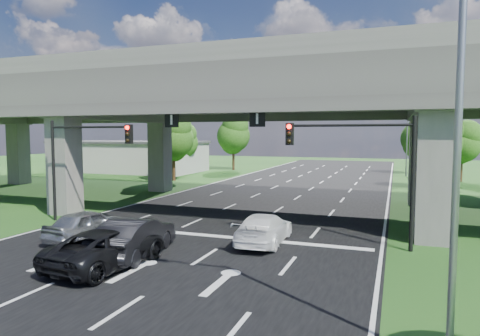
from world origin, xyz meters
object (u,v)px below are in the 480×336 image
Objects in this scene: streetlight_far at (407,127)px; car_trailing at (108,248)px; signal_left at (82,152)px; streetlight_beyond at (404,129)px; signal_right at (362,156)px; streetlight_near at (438,103)px; car_white at (264,229)px; car_silver at (88,225)px; car_dark at (134,237)px.

streetlight_far is 1.88× the size of car_trailing.
signal_left is 0.60× the size of streetlight_beyond.
signal_right is at bearing 0.00° from signal_left.
streetlight_near is 1.88× the size of car_trailing.
signal_right reaches higher than car_white.
car_white is at bearing -156.91° from car_silver.
signal_left is 11.87m from car_white.
car_silver is (-14.86, -23.36, -5.06)m from streetlight_far.
streetlight_beyond is (0.00, 16.00, 0.00)m from streetlight_far.
streetlight_near reaches higher than car_trailing.
signal_right is at bearing -96.47° from streetlight_far.
car_silver is 0.91× the size of car_white.
car_trailing is at bearing -44.24° from signal_left.
streetlight_near is at bearing 167.60° from car_trailing.
streetlight_beyond is 2.26× the size of car_silver.
car_dark is at bearing -113.98° from streetlight_far.
car_dark is at bearing 155.74° from streetlight_near.
signal_right is 1.20× the size of car_dark.
car_silver reaches higher than car_white.
car_trailing is (-4.69, -5.51, 0.04)m from car_white.
streetlight_near is at bearing 148.40° from car_dark.
streetlight_near is 30.00m from streetlight_far.
car_dark is (6.81, -4.93, -3.33)m from signal_left.
streetlight_beyond reaches higher than signal_left.
streetlight_beyond is at bearing 63.57° from signal_left.
streetlight_near is (2.27, -9.94, 1.66)m from signal_right.
car_trailing is (-11.29, -26.51, -5.08)m from streetlight_far.
signal_right is at bearing -169.66° from car_white.
signal_right is 36.17m from streetlight_beyond.
streetlight_near is at bearing 124.34° from car_white.
streetlight_beyond is at bearing -103.55° from car_silver.
car_dark is 6.02m from car_white.
signal_left is 20.56m from streetlight_near.
signal_right is 1.24× the size of car_white.
signal_left is 1.20× the size of car_dark.
signal_left is 1.36× the size of car_silver.
streetlight_far is (17.92, 20.06, 1.66)m from signal_left.
streetlight_far is 28.15m from car_silver.
streetlight_near reaches higher than car_dark.
car_white is at bearing -145.84° from car_dark.
streetlight_beyond is at bearing -112.51° from car_dark.
streetlight_beyond reaches higher than car_dark.
car_trailing is (-11.29, -42.51, -5.08)m from streetlight_beyond.
signal_right reaches higher than car_trailing.
streetlight_beyond is 42.76m from car_dark.
signal_left is 5.64m from car_silver.
signal_right is 0.60× the size of streetlight_near.
car_silver is at bearing -47.20° from signal_left.
car_trailing is at bearing 162.84° from streetlight_near.
signal_right is 10.66m from car_dark.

